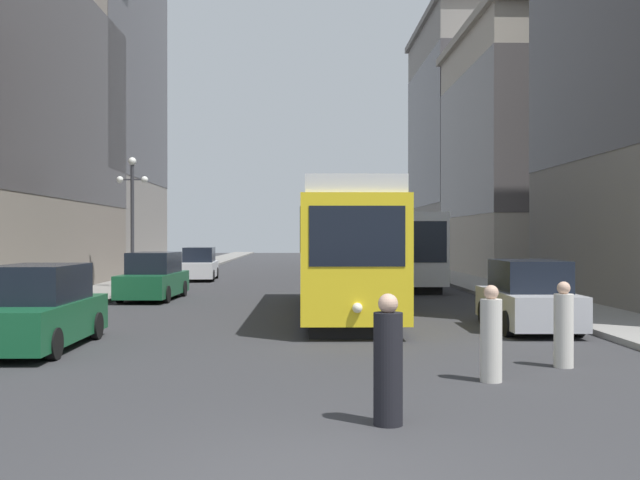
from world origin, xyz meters
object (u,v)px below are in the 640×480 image
(transit_bus, at_px, (396,246))
(pedestrian_crossing_far, at_px, (564,327))
(parked_car_left_near, at_px, (38,310))
(pedestrian_crossing_near, at_px, (388,364))
(pedestrian_on_sidewalk, at_px, (491,337))
(parked_car_right_far, at_px, (528,298))
(parked_car_left_far, at_px, (154,278))
(lamp_post_left_far, at_px, (132,202))
(streetcar, at_px, (344,247))
(parked_car_left_mid, at_px, (199,265))

(transit_bus, xyz_separation_m, pedestrian_crossing_far, (0.29, -22.29, -1.20))
(transit_bus, bearing_deg, parked_car_left_near, -119.59)
(pedestrian_crossing_near, relative_size, pedestrian_on_sidewalk, 1.05)
(parked_car_right_far, height_order, parked_car_left_far, same)
(lamp_post_left_far, bearing_deg, parked_car_left_far, -68.00)
(pedestrian_crossing_near, distance_m, lamp_post_left_far, 25.45)
(parked_car_left_far, relative_size, lamp_post_left_far, 0.85)
(parked_car_right_far, bearing_deg, pedestrian_crossing_far, 80.83)
(transit_bus, xyz_separation_m, lamp_post_left_far, (-12.21, -2.68, 2.01))
(pedestrian_on_sidewalk, bearing_deg, parked_car_left_far, 152.17)
(pedestrian_crossing_near, bearing_deg, parked_car_left_near, 153.53)
(parked_car_right_far, bearing_deg, pedestrian_on_sidewalk, 69.44)
(streetcar, xyz_separation_m, parked_car_right_far, (4.56, -4.28, -1.26))
(streetcar, xyz_separation_m, parked_car_left_mid, (-7.04, 17.72, -1.26))
(transit_bus, distance_m, parked_car_left_near, 22.32)
(parked_car_right_far, bearing_deg, parked_car_left_near, 15.30)
(parked_car_left_near, relative_size, pedestrian_on_sidewalk, 2.90)
(parked_car_left_mid, xyz_separation_m, pedestrian_on_sidewalk, (8.90, -28.71, -0.09))
(transit_bus, bearing_deg, parked_car_left_far, -146.42)
(transit_bus, height_order, parked_car_left_far, transit_bus)
(pedestrian_crossing_far, bearing_deg, parked_car_left_near, 169.54)
(parked_car_left_mid, distance_m, pedestrian_crossing_far, 29.38)
(parked_car_left_far, xyz_separation_m, pedestrian_on_sidewalk, (8.90, -16.21, -0.09))
(transit_bus, relative_size, lamp_post_left_far, 2.02)
(parked_car_left_near, height_order, lamp_post_left_far, lamp_post_left_far)
(streetcar, distance_m, lamp_post_left_far, 13.49)
(streetcar, bearing_deg, parked_car_left_mid, 112.13)
(transit_bus, xyz_separation_m, parked_car_left_far, (-10.31, -7.39, -1.10))
(pedestrian_crossing_far, bearing_deg, lamp_post_left_far, 125.43)
(parked_car_right_far, bearing_deg, streetcar, -41.88)
(parked_car_left_mid, bearing_deg, parked_car_right_far, -64.85)
(parked_car_left_far, bearing_deg, pedestrian_crossing_far, -52.19)
(parked_car_right_far, xyz_separation_m, parked_car_left_far, (-11.60, 9.50, 0.00))
(pedestrian_on_sidewalk, height_order, lamp_post_left_far, lamp_post_left_far)
(streetcar, relative_size, pedestrian_on_sidewalk, 8.04)
(streetcar, bearing_deg, pedestrian_crossing_near, -90.36)
(parked_car_left_mid, xyz_separation_m, pedestrian_crossing_far, (10.60, -27.40, -0.10))
(streetcar, xyz_separation_m, lamp_post_left_far, (-8.94, 9.92, 1.85))
(parked_car_left_mid, bearing_deg, lamp_post_left_far, -106.34)
(parked_car_left_near, bearing_deg, pedestrian_crossing_far, -13.10)
(transit_bus, distance_m, parked_car_left_far, 12.73)
(parked_car_left_far, bearing_deg, transit_bus, 38.04)
(parked_car_right_far, xyz_separation_m, pedestrian_on_sidewalk, (-2.70, -6.72, -0.09))
(pedestrian_crossing_near, bearing_deg, parked_car_left_mid, 119.76)
(parked_car_right_far, relative_size, parked_car_left_far, 0.88)
(pedestrian_crossing_near, xyz_separation_m, pedestrian_on_sidewalk, (2.05, 2.77, -0.04))
(pedestrian_on_sidewalk, bearing_deg, streetcar, 133.00)
(streetcar, distance_m, pedestrian_crossing_far, 10.41)
(streetcar, height_order, parked_car_right_far, streetcar)
(transit_bus, relative_size, pedestrian_crossing_far, 7.36)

